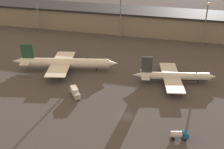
{
  "coord_description": "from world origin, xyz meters",
  "views": [
    {
      "loc": [
        15.04,
        -79.53,
        58.16
      ],
      "look_at": [
        -10.06,
        18.44,
        6.0
      ],
      "focal_mm": 45.0,
      "sensor_mm": 36.0,
      "label": 1
    }
  ],
  "objects_px": {
    "airplane_1": "(174,76)",
    "service_vehicle_0": "(179,134)",
    "airplane_0": "(64,63)",
    "service_vehicle_2": "(75,92)"
  },
  "relations": [
    {
      "from": "airplane_0",
      "to": "airplane_1",
      "type": "distance_m",
      "value": 49.59
    },
    {
      "from": "airplane_1",
      "to": "service_vehicle_2",
      "type": "xyz_separation_m",
      "value": [
        -36.5,
        -20.91,
        -1.08
      ]
    },
    {
      "from": "airplane_1",
      "to": "service_vehicle_0",
      "type": "xyz_separation_m",
      "value": [
        4.03,
        -36.51,
        -1.35
      ]
    },
    {
      "from": "airplane_0",
      "to": "service_vehicle_2",
      "type": "xyz_separation_m",
      "value": [
        13.08,
        -20.58,
        -1.75
      ]
    },
    {
      "from": "airplane_1",
      "to": "service_vehicle_0",
      "type": "distance_m",
      "value": 36.76
    },
    {
      "from": "service_vehicle_0",
      "to": "airplane_1",
      "type": "bearing_deg",
      "value": 81.89
    },
    {
      "from": "airplane_0",
      "to": "service_vehicle_2",
      "type": "bearing_deg",
      "value": -69.56
    },
    {
      "from": "airplane_0",
      "to": "airplane_1",
      "type": "height_order",
      "value": "airplane_0"
    },
    {
      "from": "service_vehicle_0",
      "to": "service_vehicle_2",
      "type": "relative_size",
      "value": 0.8
    },
    {
      "from": "airplane_0",
      "to": "service_vehicle_2",
      "type": "relative_size",
      "value": 6.62
    }
  ]
}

